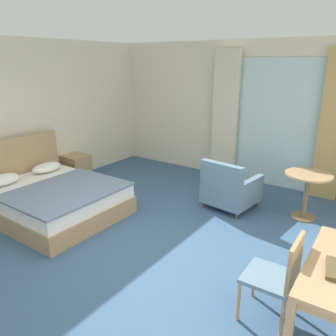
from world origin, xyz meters
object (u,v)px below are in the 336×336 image
object	(u,v)px
bed	(52,198)
nightstand	(76,168)
round_cafe_table	(307,185)
armchair_by_window	(230,189)
desk_chair	(279,274)

from	to	relation	value
bed	nightstand	world-z (taller)	bed
bed	nightstand	bearing A→B (deg)	125.99
nightstand	round_cafe_table	world-z (taller)	round_cafe_table
nightstand	round_cafe_table	distance (m)	4.40
bed	nightstand	distance (m)	1.58
armchair_by_window	nightstand	bearing A→B (deg)	-169.71
desk_chair	armchair_by_window	xyz separation A→B (m)	(-1.45, 2.09, -0.17)
desk_chair	armchair_by_window	world-z (taller)	desk_chair
bed	desk_chair	xyz separation A→B (m)	(3.69, -0.24, 0.23)
bed	round_cafe_table	world-z (taller)	bed
nightstand	desk_chair	bearing A→B (deg)	-18.18
bed	round_cafe_table	bearing A→B (deg)	32.92
nightstand	desk_chair	world-z (taller)	desk_chair
bed	armchair_by_window	size ratio (longest dim) A/B	2.35
nightstand	armchair_by_window	distance (m)	3.22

